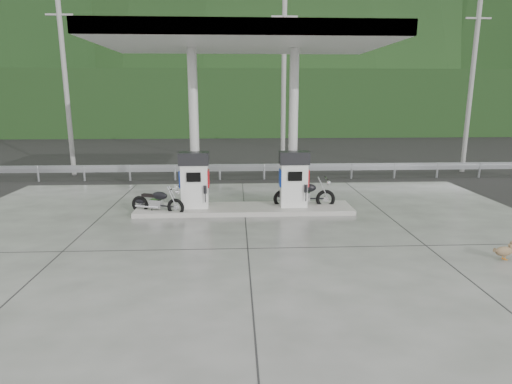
{
  "coord_description": "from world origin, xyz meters",
  "views": [
    {
      "loc": [
        -0.27,
        -11.0,
        3.72
      ],
      "look_at": [
        0.3,
        1.0,
        1.0
      ],
      "focal_mm": 30.0,
      "sensor_mm": 36.0,
      "label": 1
    }
  ],
  "objects_px": {
    "gas_pump_left": "(195,180)",
    "duck": "(504,252)",
    "motorcycle_left": "(157,202)",
    "motorcycle_right": "(304,195)",
    "gas_pump_right": "(294,179)"
  },
  "relations": [
    {
      "from": "motorcycle_left",
      "to": "motorcycle_right",
      "type": "distance_m",
      "value": 4.8
    },
    {
      "from": "motorcycle_right",
      "to": "duck",
      "type": "height_order",
      "value": "motorcycle_right"
    },
    {
      "from": "gas_pump_left",
      "to": "motorcycle_right",
      "type": "xyz_separation_m",
      "value": [
        3.6,
        0.29,
        -0.59
      ]
    },
    {
      "from": "gas_pump_left",
      "to": "motorcycle_left",
      "type": "relative_size",
      "value": 1.05
    },
    {
      "from": "duck",
      "to": "gas_pump_right",
      "type": "bearing_deg",
      "value": 125.2
    },
    {
      "from": "duck",
      "to": "motorcycle_right",
      "type": "bearing_deg",
      "value": 120.65
    },
    {
      "from": "motorcycle_left",
      "to": "duck",
      "type": "height_order",
      "value": "motorcycle_left"
    },
    {
      "from": "gas_pump_right",
      "to": "motorcycle_left",
      "type": "relative_size",
      "value": 1.05
    },
    {
      "from": "gas_pump_left",
      "to": "duck",
      "type": "distance_m",
      "value": 8.76
    },
    {
      "from": "gas_pump_right",
      "to": "motorcycle_right",
      "type": "distance_m",
      "value": 0.77
    },
    {
      "from": "gas_pump_right",
      "to": "motorcycle_right",
      "type": "height_order",
      "value": "gas_pump_right"
    },
    {
      "from": "duck",
      "to": "gas_pump_left",
      "type": "bearing_deg",
      "value": 140.62
    },
    {
      "from": "motorcycle_left",
      "to": "gas_pump_right",
      "type": "bearing_deg",
      "value": 22.74
    },
    {
      "from": "gas_pump_left",
      "to": "motorcycle_right",
      "type": "bearing_deg",
      "value": 4.53
    },
    {
      "from": "gas_pump_left",
      "to": "duck",
      "type": "height_order",
      "value": "gas_pump_left"
    }
  ]
}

